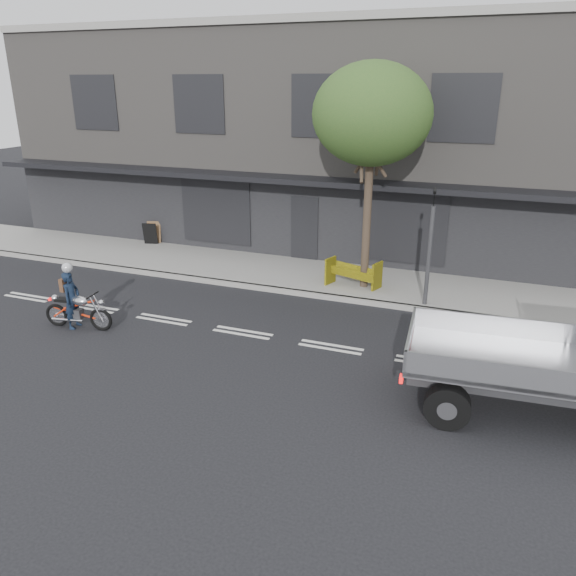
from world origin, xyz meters
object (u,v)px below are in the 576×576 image
(street_tree, at_px, (372,115))
(motorcycle, at_px, (78,310))
(traffic_light_pole, at_px, (429,254))
(construction_barrier, at_px, (351,275))
(rider, at_px, (72,300))
(sandwich_board, at_px, (150,234))

(street_tree, bearing_deg, motorcycle, -139.48)
(street_tree, bearing_deg, traffic_light_pole, -23.03)
(construction_barrier, bearing_deg, street_tree, 50.13)
(rider, bearing_deg, traffic_light_pole, -69.11)
(motorcycle, height_order, rider, rider)
(motorcycle, height_order, construction_barrier, construction_barrier)
(traffic_light_pole, distance_m, motorcycle, 9.64)
(traffic_light_pole, distance_m, rider, 9.75)
(street_tree, distance_m, sandwich_board, 10.26)
(rider, xyz_separation_m, sandwich_board, (-2.41, 7.17, -0.19))
(traffic_light_pole, bearing_deg, sandwich_board, 166.84)
(street_tree, height_order, motorcycle, street_tree)
(rider, relative_size, sandwich_board, 1.81)
(street_tree, distance_m, motorcycle, 9.66)
(sandwich_board, bearing_deg, construction_barrier, -30.64)
(traffic_light_pole, relative_size, rider, 2.27)
(sandwich_board, bearing_deg, street_tree, -27.91)
(traffic_light_pole, distance_m, construction_barrier, 2.58)
(construction_barrier, bearing_deg, sandwich_board, 166.45)
(street_tree, relative_size, traffic_light_pole, 1.93)
(sandwich_board, bearing_deg, traffic_light_pole, -30.25)
(construction_barrier, bearing_deg, motorcycle, -140.07)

